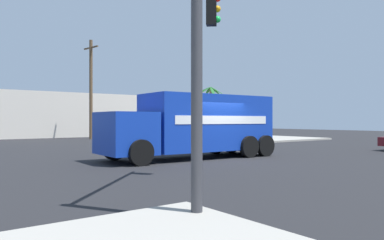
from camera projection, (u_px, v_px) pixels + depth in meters
ground_plane at (219, 159)px, 16.55m from camera, size 100.00×100.00×0.00m
sidewalk_corner_far at (233, 138)px, 34.59m from camera, size 12.47×12.47×0.14m
delivery_truck at (195, 125)px, 17.00m from camera, size 8.25×3.01×2.87m
traffic_light_primary at (204, 13)px, 8.08m from camera, size 3.55×3.79×5.84m
palm_tree_far at (211, 102)px, 39.17m from camera, size 2.68×2.55×5.13m
utility_pole at (91, 88)px, 34.24m from camera, size 0.51×2.19×9.09m
building_backdrop at (81, 115)px, 40.93m from camera, size 18.43×6.00×4.53m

